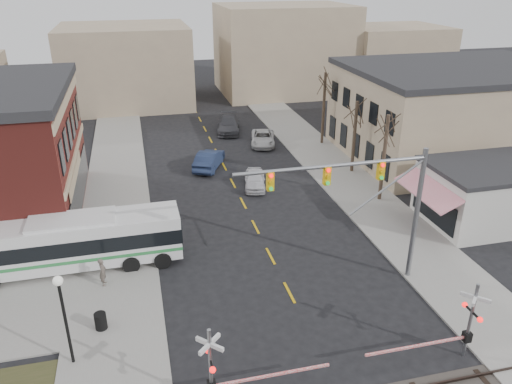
% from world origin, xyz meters
% --- Properties ---
extents(ground, '(160.00, 160.00, 0.00)m').
position_xyz_m(ground, '(0.00, 0.00, 0.00)').
color(ground, black).
rests_on(ground, ground).
extents(sidewalk_west, '(5.00, 60.00, 0.12)m').
position_xyz_m(sidewalk_west, '(-9.50, 20.00, 0.06)').
color(sidewalk_west, gray).
rests_on(sidewalk_west, ground).
extents(sidewalk_east, '(5.00, 60.00, 0.12)m').
position_xyz_m(sidewalk_east, '(9.50, 20.00, 0.06)').
color(sidewalk_east, gray).
rests_on(sidewalk_east, ground).
extents(tan_building, '(20.30, 15.30, 8.50)m').
position_xyz_m(tan_building, '(22.00, 20.00, 4.26)').
color(tan_building, gray).
rests_on(tan_building, ground).
extents(awning_shop, '(9.74, 6.20, 4.30)m').
position_xyz_m(awning_shop, '(15.97, 7.00, 2.16)').
color(awning_shop, beige).
rests_on(awning_shop, ground).
extents(tree_east_a, '(0.28, 0.28, 6.75)m').
position_xyz_m(tree_east_a, '(10.50, 12.00, 3.50)').
color(tree_east_a, '#382B21').
rests_on(tree_east_a, sidewalk_east).
extents(tree_east_b, '(0.28, 0.28, 6.30)m').
position_xyz_m(tree_east_b, '(10.80, 18.00, 3.27)').
color(tree_east_b, '#382B21').
rests_on(tree_east_b, sidewalk_east).
extents(tree_east_c, '(0.28, 0.28, 7.20)m').
position_xyz_m(tree_east_c, '(11.00, 26.00, 3.72)').
color(tree_east_c, '#382B21').
rests_on(tree_east_c, sidewalk_east).
extents(transit_bus, '(12.43, 2.82, 3.19)m').
position_xyz_m(transit_bus, '(-11.65, 7.56, 1.80)').
color(transit_bus, silver).
rests_on(transit_bus, ground).
extents(traffic_signal_mast, '(10.54, 0.30, 8.00)m').
position_xyz_m(traffic_signal_mast, '(4.40, 1.89, 5.77)').
color(traffic_signal_mast, gray).
rests_on(traffic_signal_mast, ground).
extents(rr_crossing_west, '(5.60, 1.36, 4.00)m').
position_xyz_m(rr_crossing_west, '(-5.05, -4.83, 1.97)').
color(rr_crossing_west, gray).
rests_on(rr_crossing_west, ground).
extents(rr_crossing_east, '(5.60, 1.36, 4.00)m').
position_xyz_m(rr_crossing_east, '(6.05, -4.69, 1.97)').
color(rr_crossing_east, gray).
rests_on(rr_crossing_east, ground).
extents(street_lamp, '(0.44, 0.44, 4.66)m').
position_xyz_m(street_lamp, '(-11.30, -0.87, 3.42)').
color(street_lamp, black).
rests_on(street_lamp, sidewalk_west).
extents(trash_bin, '(0.60, 0.60, 0.88)m').
position_xyz_m(trash_bin, '(-10.12, 1.24, 0.56)').
color(trash_bin, black).
rests_on(trash_bin, sidewalk_west).
extents(car_a, '(2.51, 4.36, 1.40)m').
position_xyz_m(car_a, '(1.61, 16.78, 0.70)').
color(car_a, silver).
rests_on(car_a, ground).
extents(car_b, '(3.65, 5.29, 1.65)m').
position_xyz_m(car_b, '(-1.38, 21.98, 0.83)').
color(car_b, '#1C2846').
rests_on(car_b, ground).
extents(car_c, '(3.43, 5.39, 1.39)m').
position_xyz_m(car_c, '(5.00, 27.18, 0.69)').
color(car_c, '#BDBDBD').
rests_on(car_c, ground).
extents(car_d, '(3.52, 6.05, 1.65)m').
position_xyz_m(car_d, '(2.44, 32.38, 0.82)').
color(car_d, '#46474C').
rests_on(car_d, ground).
extents(pedestrian_near, '(0.44, 0.64, 1.69)m').
position_xyz_m(pedestrian_near, '(-10.09, 5.16, 0.97)').
color(pedestrian_near, '#5C524A').
rests_on(pedestrian_near, sidewalk_west).
extents(pedestrian_far, '(1.11, 1.08, 1.80)m').
position_xyz_m(pedestrian_far, '(-10.53, 7.02, 1.02)').
color(pedestrian_far, '#2F3552').
rests_on(pedestrian_far, sidewalk_west).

